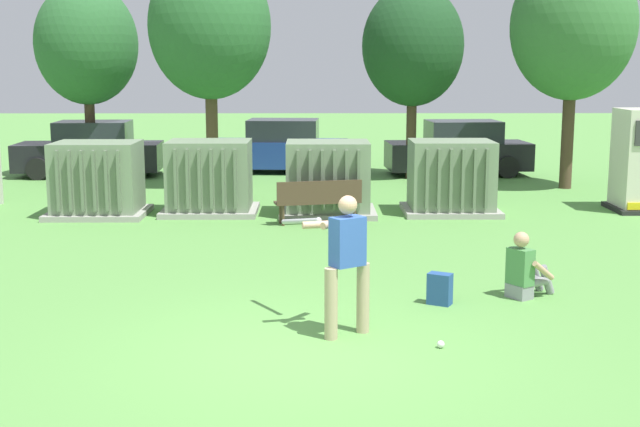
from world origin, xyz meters
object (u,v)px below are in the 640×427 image
Objects in this scene: parked_car_leftmost at (90,151)px; parked_car_right_of_center at (459,150)px; seated_spectator at (525,271)px; parked_car_left_of_center at (280,148)px; transformer_mid_west at (210,178)px; transformer_mid_east at (328,179)px; backpack at (440,289)px; batter at (345,257)px; transformer_east at (451,178)px; park_bench at (319,198)px; sports_ball at (441,344)px; transformer_west at (97,180)px.

parked_car_right_of_center is at bearing 0.90° from parked_car_leftmost.
parked_car_left_of_center is (-4.05, 14.20, 0.38)m from seated_spectator.
transformer_mid_west reaches higher than seated_spectator.
backpack is (1.44, -7.10, -0.57)m from transformer_mid_east.
batter is 3.18m from seated_spectator.
transformer_east reaches higher than backpack.
transformer_mid_west is 9.38m from parked_car_right_of_center.
transformer_mid_east reaches higher than seated_spectator.
parked_car_left_of_center is at bearing 80.09° from transformer_mid_west.
transformer_mid_west reaches higher than park_bench.
batter reaches higher than sports_ball.
seated_spectator is at bearing 55.42° from sports_ball.
transformer_mid_east is at bearing 101.48° from backpack.
transformer_mid_east is 7.27m from seated_spectator.
park_bench is at bearing 100.04° from sports_ball.
seated_spectator is (7.74, -6.65, -0.41)m from transformer_west.
transformer_west is 23.33× the size of sports_ball.
transformer_east is at bearing 79.87° from backpack.
transformer_mid_west is 9.03m from batter.
parked_car_leftmost is (-6.93, 6.64, -0.04)m from transformer_mid_east.
transformer_mid_east reaches higher than park_bench.
parked_car_leftmost is 5.64m from parked_car_left_of_center.
sports_ball is 1.87m from backpack.
sports_ball is at bearing -100.28° from parked_car_right_of_center.
park_bench is at bearing -118.26° from parked_car_right_of_center.
parked_car_left_of_center is at bearing 64.02° from transformer_west.
transformer_east is at bearing -60.66° from parked_car_left_of_center.
parked_car_left_of_center is at bearing 173.10° from parked_car_right_of_center.
batter is at bearing -107.28° from transformer_east.
transformer_mid_east is at bearing 1.08° from transformer_west.
transformer_east is at bearing 23.33° from park_bench.
parked_car_leftmost is (-1.90, 6.73, -0.04)m from transformer_west.
transformer_west and parked_car_right_of_center have the same top height.
transformer_west is 5.03m from transformer_mid_east.
parked_car_left_of_center is (-2.53, 16.41, 0.71)m from sports_ball.
transformer_mid_west is 2.75m from park_bench.
park_bench is 6.24m from backpack.
transformer_mid_east and transformer_east have the same top height.
parked_car_right_of_center is at bearing 61.74° from park_bench.
transformer_mid_west is at bearing 119.08° from backpack.
transformer_mid_west and parked_car_leftmost have the same top height.
parked_car_left_of_center is at bearing 119.34° from transformer_east.
parked_car_left_of_center reaches higher than backpack.
batter is 15.74m from parked_car_right_of_center.
backpack is at bearing 82.00° from sports_ball.
sports_ball is 2.70m from seated_spectator.
batter reaches higher than seated_spectator.
transformer_mid_east is 8.42m from batter.
batter reaches higher than transformer_west.
transformer_mid_west is at bearing 127.46° from seated_spectator.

